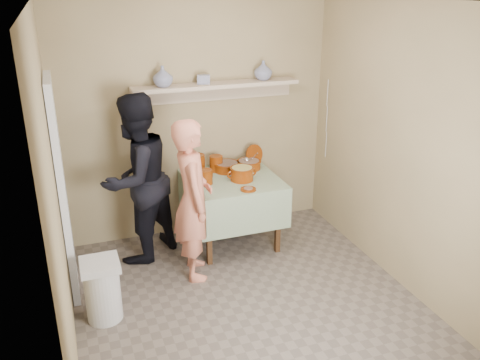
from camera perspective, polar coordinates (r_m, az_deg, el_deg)
name	(u,v)px	position (r m, az deg, el deg)	size (l,w,h in m)	color
ground	(253,311)	(4.66, 1.44, -14.44)	(3.50, 3.50, 0.00)	#675A50
tile_panel	(62,190)	(4.78, -19.33, -1.03)	(0.06, 0.70, 2.00)	silver
plate_stack_a	(197,164)	(5.52, -4.82, 1.75)	(0.17, 0.17, 0.22)	#662302
plate_stack_b	(216,163)	(5.61, -2.70, 1.87)	(0.15, 0.15, 0.18)	#662302
bowl_stack	(205,177)	(5.26, -3.94, 0.34)	(0.15, 0.15, 0.15)	#662302
empty_bowl	(205,175)	(5.46, -3.95, 0.58)	(0.17, 0.17, 0.05)	#662302
propped_lid	(254,154)	(5.80, 1.62, 2.89)	(0.23, 0.23, 0.02)	#662302
vase_right	(263,70)	(5.63, 2.62, 12.21)	(0.20, 0.20, 0.20)	navy
vase_left	(163,76)	(5.30, -8.67, 11.43)	(0.20, 0.20, 0.21)	navy
ceramic_box	(204,79)	(5.42, -4.11, 11.22)	(0.13, 0.09, 0.09)	navy
person_cook	(193,200)	(4.84, -5.31, -2.25)	(0.58, 0.38, 1.58)	#DC7B5F
person_helper	(137,179)	(5.20, -11.53, 0.08)	(0.85, 0.66, 1.74)	black
room_shell	(255,137)	(3.93, 1.66, 4.89)	(3.04, 3.54, 2.62)	#9E8B61
serving_table	(232,188)	(5.47, -0.90, -0.94)	(0.97, 0.97, 0.76)	#4C2D16
cazuela_meat_a	(226,166)	(5.61, -1.54, 1.59)	(0.30, 0.30, 0.10)	#6B2304
cazuela_meat_b	(249,164)	(5.67, 1.01, 1.82)	(0.28, 0.28, 0.10)	#6B2304
ladle	(247,160)	(5.65, 0.80, 2.27)	(0.08, 0.26, 0.19)	silver
cazuela_rice	(242,173)	(5.34, 0.21, 0.83)	(0.33, 0.25, 0.14)	#6B2304
front_plate	(248,189)	(5.11, 0.94, -1.03)	(0.16, 0.16, 0.03)	#662302
wall_shelf	(216,87)	(5.50, -2.75, 10.39)	(1.80, 0.25, 0.21)	#C0A98F
trash_bin	(103,290)	(4.56, -15.17, -11.84)	(0.32, 0.32, 0.56)	silver
electrical_cord	(327,119)	(5.93, 9.71, 6.75)	(0.01, 0.05, 0.90)	silver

